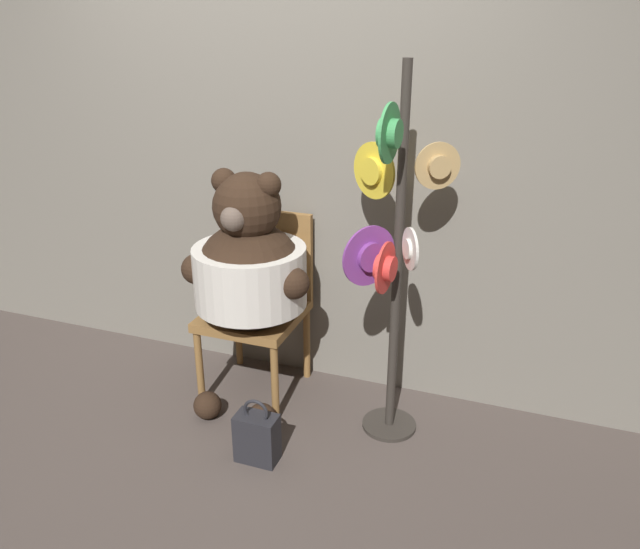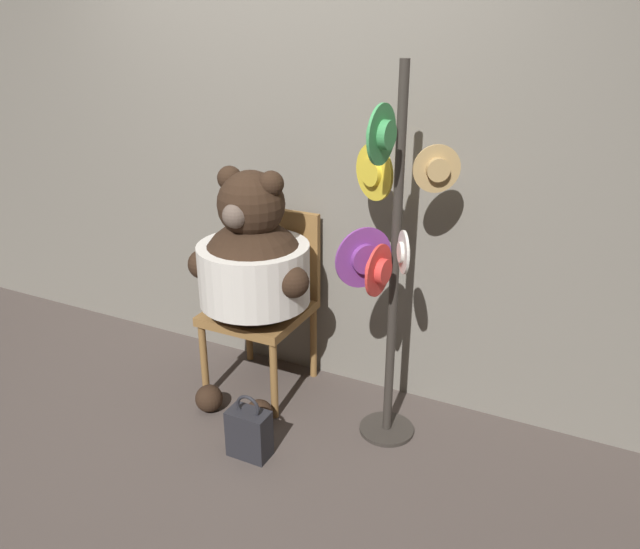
{
  "view_description": "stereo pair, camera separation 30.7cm",
  "coord_description": "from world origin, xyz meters",
  "px_view_note": "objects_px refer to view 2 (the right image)",
  "views": [
    {
      "loc": [
        1.34,
        -2.3,
        1.99
      ],
      "look_at": [
        0.37,
        0.37,
        0.8
      ],
      "focal_mm": 35.0,
      "sensor_mm": 36.0,
      "label": 1
    },
    {
      "loc": [
        1.62,
        -2.18,
        1.99
      ],
      "look_at": [
        0.37,
        0.37,
        0.8
      ],
      "focal_mm": 35.0,
      "sensor_mm": 36.0,
      "label": 2
    }
  ],
  "objects_px": {
    "teddy_bear": "(253,267)",
    "hat_display_rack": "(387,250)",
    "handbag_on_ground": "(249,432)",
    "chair": "(266,294)"
  },
  "relations": [
    {
      "from": "teddy_bear",
      "to": "hat_display_rack",
      "type": "height_order",
      "value": "hat_display_rack"
    },
    {
      "from": "chair",
      "to": "hat_display_rack",
      "type": "bearing_deg",
      "value": -15.73
    },
    {
      "from": "teddy_bear",
      "to": "handbag_on_ground",
      "type": "xyz_separation_m",
      "value": [
        0.24,
        -0.47,
        -0.65
      ]
    },
    {
      "from": "teddy_bear",
      "to": "hat_display_rack",
      "type": "distance_m",
      "value": 0.79
    },
    {
      "from": "hat_display_rack",
      "to": "handbag_on_ground",
      "type": "bearing_deg",
      "value": -140.44
    },
    {
      "from": "hat_display_rack",
      "to": "handbag_on_ground",
      "type": "height_order",
      "value": "hat_display_rack"
    },
    {
      "from": "chair",
      "to": "hat_display_rack",
      "type": "relative_size",
      "value": 0.55
    },
    {
      "from": "teddy_bear",
      "to": "chair",
      "type": "bearing_deg",
      "value": 100.4
    },
    {
      "from": "chair",
      "to": "handbag_on_ground",
      "type": "xyz_separation_m",
      "value": [
        0.27,
        -0.64,
        -0.41
      ]
    },
    {
      "from": "hat_display_rack",
      "to": "handbag_on_ground",
      "type": "distance_m",
      "value": 1.1
    }
  ]
}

